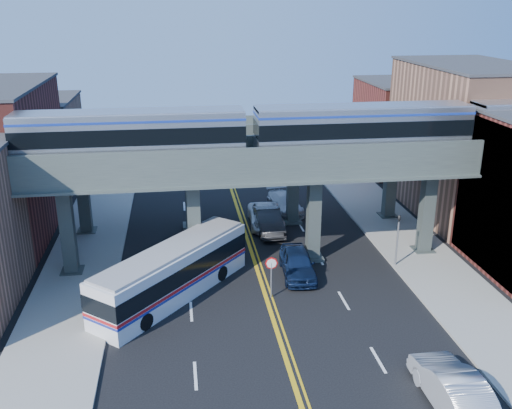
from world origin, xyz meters
TOP-DOWN VIEW (x-y plane):
  - ground at (0.00, 0.00)m, footprint 120.00×120.00m
  - sidewalk_west at (-11.50, 10.00)m, footprint 5.00×70.00m
  - sidewalk_east at (11.50, 10.00)m, footprint 5.00×70.00m
  - building_west_c at (-18.50, 29.00)m, footprint 8.00×10.00m
  - building_east_b at (18.50, 16.00)m, footprint 8.00×14.00m
  - building_east_c at (18.50, 29.00)m, footprint 8.00×10.00m
  - mural_panel at (14.55, 4.00)m, footprint 0.10×9.50m
  - elevated_viaduct_near at (0.00, 8.00)m, footprint 52.00×3.60m
  - elevated_viaduct_far at (0.00, 15.00)m, footprint 52.00×3.60m
  - transit_train at (7.00, 8.00)m, footprint 43.06×2.70m
  - stop_sign at (0.30, 3.00)m, footprint 0.76×0.09m
  - traffic_signal at (9.20, 6.00)m, footprint 0.15×0.18m
  - transit_bus at (-5.46, 3.99)m, footprint 9.51×10.44m
  - car_lane_a at (2.46, 5.70)m, footprint 2.32×5.14m
  - car_lane_b at (1.80, 13.29)m, footprint 1.90×5.21m
  - car_lane_c at (1.80, 14.63)m, footprint 2.80×5.61m
  - car_lane_d at (3.89, 17.53)m, footprint 2.74×5.38m
  - car_parked_curb at (6.50, -7.73)m, footprint 1.99×5.57m

SIDE VIEW (x-z plane):
  - ground at x=0.00m, z-range 0.00..0.00m
  - sidewalk_west at x=-11.50m, z-range 0.00..0.16m
  - sidewalk_east at x=11.50m, z-range 0.00..0.16m
  - car_lane_d at x=3.89m, z-range 0.00..1.50m
  - car_lane_c at x=1.80m, z-range 0.00..1.53m
  - car_lane_b at x=1.80m, z-range 0.00..1.71m
  - car_lane_a at x=2.46m, z-range 0.00..1.71m
  - car_parked_curb at x=6.50m, z-range 0.00..1.83m
  - transit_bus at x=-5.46m, z-range 0.04..3.02m
  - stop_sign at x=0.30m, z-range 0.44..3.07m
  - traffic_signal at x=9.20m, z-range 0.25..4.35m
  - building_west_c at x=-18.50m, z-range 0.00..8.00m
  - building_east_c at x=18.50m, z-range 0.00..9.00m
  - mural_panel at x=14.55m, z-range 0.00..9.50m
  - building_east_b at x=18.50m, z-range 0.00..12.00m
  - elevated_viaduct_near at x=0.00m, z-range 2.77..10.17m
  - elevated_viaduct_far at x=0.00m, z-range 2.77..10.17m
  - transit_train at x=7.00m, z-range 7.53..10.67m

